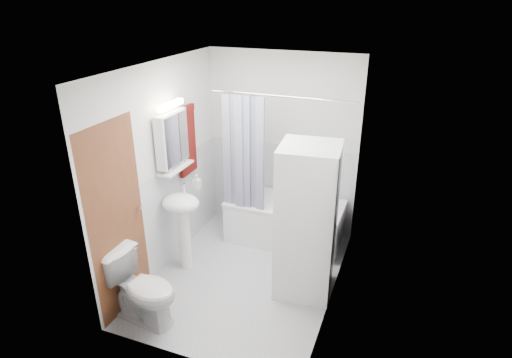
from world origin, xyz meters
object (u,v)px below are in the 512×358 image
(bathtub, at_px, (285,219))
(washer_dryer, at_px, (306,222))
(toilet, at_px, (142,288))
(sink, at_px, (182,215))

(bathtub, height_order, washer_dryer, washer_dryer)
(washer_dryer, bearing_deg, toilet, -148.46)
(bathtub, distance_m, sink, 1.41)
(washer_dryer, bearing_deg, bathtub, 113.44)
(washer_dryer, distance_m, toilet, 1.78)
(bathtub, xyz_separation_m, toilet, (-0.87, -1.92, 0.06))
(bathtub, bearing_deg, sink, -133.68)
(bathtub, relative_size, sink, 1.42)
(bathtub, distance_m, toilet, 2.11)
(washer_dryer, relative_size, toilet, 2.24)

